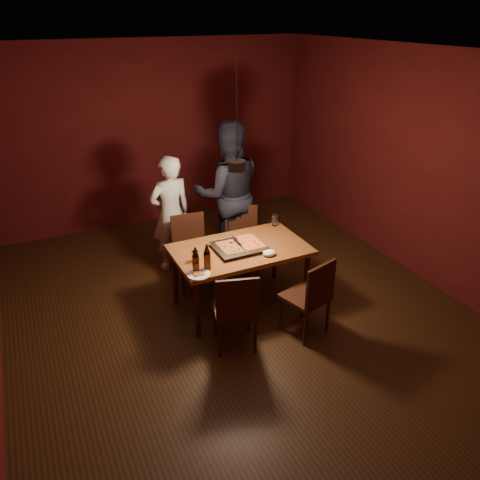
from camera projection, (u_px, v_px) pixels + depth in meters
name	position (u px, v px, depth m)	size (l,w,h in m)	color
room_shell	(237.00, 198.00, 4.83)	(6.00, 6.00, 6.00)	#3B1E10
dining_table	(240.00, 254.00, 5.28)	(1.50, 0.90, 0.75)	brown
chair_far_left	(190.00, 244.00, 5.82)	(0.46, 0.46, 0.49)	#38190F
chair_far_right	(242.00, 234.00, 6.07)	(0.55, 0.55, 0.49)	#38190F
chair_near_left	(236.00, 305.00, 4.61)	(0.52, 0.52, 0.49)	#38190F
chair_near_right	(312.00, 292.00, 4.83)	(0.52, 0.52, 0.49)	#38190F
pizza_tray	(239.00, 247.00, 5.21)	(0.55, 0.45, 0.05)	silver
pizza_meat	(230.00, 247.00, 5.14)	(0.21, 0.34, 0.02)	maroon
pizza_cheese	(250.00, 242.00, 5.25)	(0.24, 0.38, 0.02)	gold
spatula	(239.00, 243.00, 5.21)	(0.09, 0.24, 0.04)	silver
beer_bottle_a	(196.00, 260.00, 4.72)	(0.07, 0.07, 0.27)	black
beer_bottle_b	(207.00, 257.00, 4.76)	(0.07, 0.07, 0.28)	black
water_glass_left	(195.00, 256.00, 4.94)	(0.07, 0.07, 0.12)	silver
water_glass_right	(275.00, 220.00, 5.76)	(0.07, 0.07, 0.14)	silver
plate_slice	(199.00, 274.00, 4.70)	(0.24, 0.24, 0.03)	white
napkin	(269.00, 253.00, 5.07)	(0.15, 0.11, 0.06)	white
diner_white	(171.00, 214.00, 6.06)	(0.56, 0.37, 1.55)	silver
diner_dark	(228.00, 194.00, 6.19)	(0.94, 0.73, 1.93)	black
pendant_lamp	(237.00, 165.00, 4.67)	(0.18, 0.18, 1.10)	black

